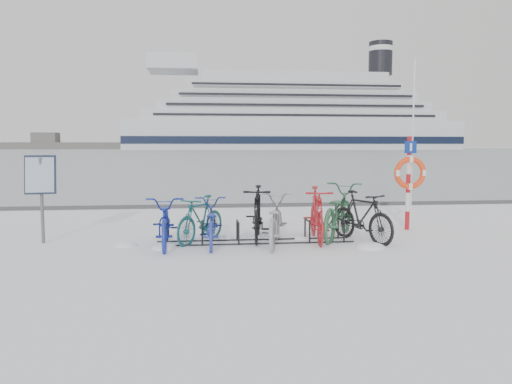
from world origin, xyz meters
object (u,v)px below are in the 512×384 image
object	(u,v)px
bike_rack	(255,234)
cruise_ferry	(291,120)
info_board	(41,180)
lifebuoy_station	(410,173)

from	to	relation	value
bike_rack	cruise_ferry	distance (m)	211.89
bike_rack	info_board	xyz separation A→B (m)	(-4.30, 0.42, 1.11)
info_board	lifebuoy_station	bearing A→B (deg)	-3.19
bike_rack	cruise_ferry	size ratio (longest dim) A/B	0.03
info_board	lifebuoy_station	world-z (taller)	lifebuoy_station
bike_rack	lifebuoy_station	size ratio (longest dim) A/B	1.00
lifebuoy_station	info_board	bearing A→B (deg)	-175.23
info_board	cruise_ferry	size ratio (longest dim) A/B	0.01
bike_rack	cruise_ferry	xyz separation A→B (m)	(39.13, 207.85, 12.77)
info_board	cruise_ferry	bearing A→B (deg)	70.22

